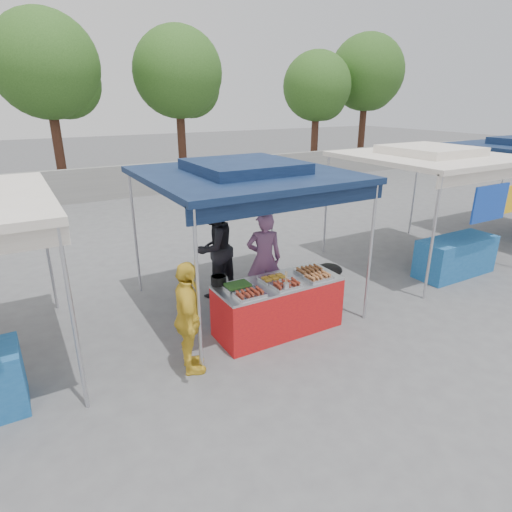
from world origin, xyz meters
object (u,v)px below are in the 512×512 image
vendor_table (278,306)px  customer_person (188,319)px  wok_burner (329,281)px  vendor_woman (264,259)px  cooking_pot (219,280)px  helper_man (214,248)px

vendor_table → customer_person: 1.69m
wok_burner → vendor_woman: (-0.98, 0.63, 0.40)m
vendor_table → vendor_woman: (0.32, 0.96, 0.43)m
vendor_table → customer_person: (-1.62, -0.32, 0.37)m
vendor_table → vendor_woman: vendor_woman is taller
cooking_pot → customer_person: size_ratio=0.15×
helper_man → customer_person: size_ratio=1.17×
cooking_pot → wok_burner: 2.19m
vendor_woman → helper_man: 0.99m
vendor_table → helper_man: (-0.30, 1.74, 0.50)m
cooking_pot → wok_burner: (2.14, -0.03, -0.46)m
vendor_table → cooking_pot: 1.05m
cooking_pot → vendor_woman: 1.31m
vendor_table → customer_person: size_ratio=1.26×
helper_man → cooking_pot: bearing=43.8°
vendor_woman → customer_person: (-1.94, -1.29, -0.06)m
vendor_woman → customer_person: bearing=57.1°
wok_burner → vendor_table: bearing=-141.2°
wok_burner → helper_man: helper_man is taller
cooking_pot → wok_burner: bearing=-0.9°
vendor_woman → customer_person: vendor_woman is taller
vendor_table → helper_man: 1.83m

